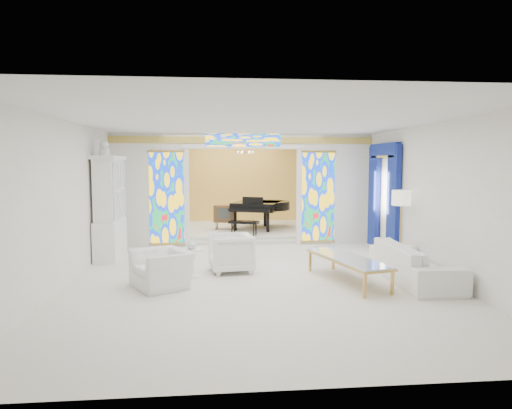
{
  "coord_description": "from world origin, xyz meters",
  "views": [
    {
      "loc": [
        -0.81,
        -10.24,
        2.24
      ],
      "look_at": [
        0.18,
        0.2,
        1.26
      ],
      "focal_mm": 32.0,
      "sensor_mm": 36.0,
      "label": 1
    }
  ],
  "objects": [
    {
      "name": "floor",
      "position": [
        0.0,
        0.0,
        0.0
      ],
      "size": [
        12.0,
        12.0,
        0.0
      ],
      "primitive_type": "plane",
      "color": "silver",
      "rests_on": "ground"
    },
    {
      "name": "ceiling",
      "position": [
        0.0,
        0.0,
        3.0
      ],
      "size": [
        7.0,
        12.0,
        0.02
      ],
      "primitive_type": "cube",
      "color": "silver",
      "rests_on": "wall_back"
    },
    {
      "name": "wall_back",
      "position": [
        0.0,
        6.0,
        1.5
      ],
      "size": [
        7.0,
        0.02,
        3.0
      ],
      "primitive_type": "cube",
      "color": "silver",
      "rests_on": "floor"
    },
    {
      "name": "wall_front",
      "position": [
        0.0,
        -6.0,
        1.5
      ],
      "size": [
        7.0,
        0.02,
        3.0
      ],
      "primitive_type": "cube",
      "color": "silver",
      "rests_on": "floor"
    },
    {
      "name": "wall_left",
      "position": [
        -3.5,
        0.0,
        1.5
      ],
      "size": [
        0.02,
        12.0,
        3.0
      ],
      "primitive_type": "cube",
      "color": "silver",
      "rests_on": "floor"
    },
    {
      "name": "wall_right",
      "position": [
        3.5,
        0.0,
        1.5
      ],
      "size": [
        0.02,
        12.0,
        3.0
      ],
      "primitive_type": "cube",
      "color": "silver",
      "rests_on": "floor"
    },
    {
      "name": "partition_wall",
      "position": [
        0.0,
        2.0,
        1.65
      ],
      "size": [
        7.0,
        0.22,
        3.0
      ],
      "color": "silver",
      "rests_on": "floor"
    },
    {
      "name": "stained_glass_left",
      "position": [
        -2.03,
        1.89,
        1.3
      ],
      "size": [
        0.9,
        0.04,
        2.4
      ],
      "primitive_type": "cube",
      "color": "gold",
      "rests_on": "partition_wall"
    },
    {
      "name": "stained_glass_right",
      "position": [
        2.03,
        1.89,
        1.3
      ],
      "size": [
        0.9,
        0.04,
        2.4
      ],
      "primitive_type": "cube",
      "color": "gold",
      "rests_on": "partition_wall"
    },
    {
      "name": "stained_glass_transom",
      "position": [
        0.0,
        1.89,
        2.82
      ],
      "size": [
        2.0,
        0.04,
        0.34
      ],
      "primitive_type": "cube",
      "color": "gold",
      "rests_on": "partition_wall"
    },
    {
      "name": "alcove_platform",
      "position": [
        0.0,
        4.1,
        0.09
      ],
      "size": [
        6.8,
        3.8,
        0.18
      ],
      "primitive_type": "cube",
      "color": "silver",
      "rests_on": "floor"
    },
    {
      "name": "gold_curtain_back",
      "position": [
        0.0,
        5.88,
        1.5
      ],
      "size": [
        6.7,
        0.1,
        2.9
      ],
      "primitive_type": "cube",
      "color": "#E5B84F",
      "rests_on": "wall_back"
    },
    {
      "name": "chandelier",
      "position": [
        0.2,
        4.0,
        2.55
      ],
      "size": [
        0.48,
        0.48,
        0.3
      ],
      "primitive_type": "cylinder",
      "color": "#C09343",
      "rests_on": "ceiling"
    },
    {
      "name": "blue_drapes",
      "position": [
        3.4,
        0.7,
        1.58
      ],
      "size": [
        0.14,
        1.85,
        2.65
      ],
      "color": "navy",
      "rests_on": "wall_right"
    },
    {
      "name": "china_cabinet",
      "position": [
        -3.22,
        0.6,
        1.17
      ],
      "size": [
        0.56,
        1.46,
        2.72
      ],
      "color": "white",
      "rests_on": "floor"
    },
    {
      "name": "armchair_left",
      "position": [
        -1.74,
        -2.09,
        0.33
      ],
      "size": [
        1.27,
        1.32,
        0.66
      ],
      "primitive_type": "imported",
      "rotation": [
        0.0,
        0.0,
        -1.05
      ],
      "color": "white",
      "rests_on": "floor"
    },
    {
      "name": "armchair_right",
      "position": [
        -0.46,
        -1.06,
        0.39
      ],
      "size": [
        0.96,
        0.94,
        0.78
      ],
      "primitive_type": "imported",
      "rotation": [
        0.0,
        0.0,
        -1.44
      ],
      "color": "white",
      "rests_on": "floor"
    },
    {
      "name": "sofa",
      "position": [
        2.95,
        -2.13,
        0.35
      ],
      "size": [
        0.98,
        2.42,
        0.7
      ],
      "primitive_type": "imported",
      "rotation": [
        0.0,
        0.0,
        1.55
      ],
      "color": "white",
      "rests_on": "floor"
    },
    {
      "name": "side_table",
      "position": [
        -1.23,
        -1.41,
        0.36
      ],
      "size": [
        0.5,
        0.5,
        0.55
      ],
      "rotation": [
        0.0,
        0.0,
        0.13
      ],
      "color": "white",
      "rests_on": "floor"
    },
    {
      "name": "vase",
      "position": [
        -1.23,
        -1.41,
        0.66
      ],
      "size": [
        0.25,
        0.25,
        0.21
      ],
      "primitive_type": "imported",
      "rotation": [
        0.0,
        0.0,
        -0.28
      ],
      "color": "silver",
      "rests_on": "side_table"
    },
    {
      "name": "coffee_table",
      "position": [
        1.67,
        -2.07,
        0.43
      ],
      "size": [
        1.17,
        2.22,
        0.47
      ],
      "rotation": [
        0.0,
        0.0,
        0.25
      ],
      "color": "silver",
      "rests_on": "floor"
    },
    {
      "name": "floor_lamp",
      "position": [
        3.2,
        -0.86,
        1.4
      ],
      "size": [
        0.52,
        0.52,
        1.64
      ],
      "rotation": [
        0.0,
        0.0,
        0.37
      ],
      "color": "#C09343",
      "rests_on": "floor"
    },
    {
      "name": "grand_piano",
      "position": [
        0.71,
        3.83,
        0.87
      ],
      "size": [
        2.2,
        2.65,
        1.02
      ],
      "rotation": [
        0.0,
        0.0,
        -0.38
      ],
      "color": "black",
      "rests_on": "alcove_platform"
    },
    {
      "name": "tv_console",
      "position": [
        -0.46,
        3.71,
        0.66
      ],
      "size": [
        0.69,
        0.52,
        0.74
      ],
      "rotation": [
        0.0,
        0.0,
        -0.15
      ],
      "color": "brown",
      "rests_on": "alcove_platform"
    }
  ]
}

